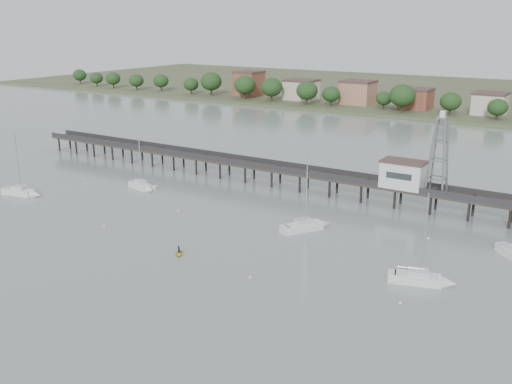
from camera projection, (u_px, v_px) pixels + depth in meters
ground_plane at (74, 294)px, 76.50m from camera, size 500.00×500.00×0.00m
pier at (290, 171)px, 124.07m from camera, size 150.00×5.00×5.50m
pier_building at (403, 174)px, 110.51m from camera, size 8.40×5.40×5.30m
lattice_tower at (439, 156)px, 105.92m from camera, size 3.20×3.20×15.50m
sailboat_d at (428, 280)px, 79.08m from camera, size 8.79×4.82×13.92m
sailboat_b at (143, 187)px, 123.38m from camera, size 7.40×3.51×11.88m
sailboat_c at (311, 226)px, 100.06m from camera, size 6.89×8.91×14.61m
sailboat_a at (25, 193)px, 119.30m from camera, size 8.80×4.13×13.98m
white_tender at (149, 187)px, 124.05m from camera, size 3.65×2.20×1.32m
yellow_dinghy at (179, 255)px, 89.25m from camera, size 1.64×1.33×2.32m
dinghy_occupant at (179, 255)px, 89.25m from camera, size 0.84×1.35×0.30m
mooring_buoys at (224, 233)px, 98.35m from camera, size 79.01×29.29×0.39m
far_shore at (473, 96)px, 270.33m from camera, size 500.00×170.00×10.40m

